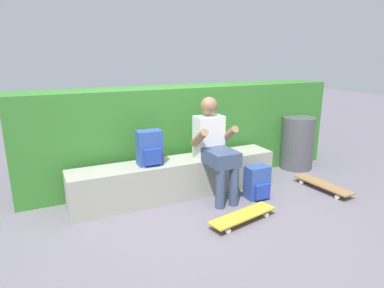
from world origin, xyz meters
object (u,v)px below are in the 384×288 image
Objects in this scene: skateboard_near_person at (243,216)px; skateboard_beside_bench at (323,185)px; backpack_on_ground at (257,183)px; backpack_on_bench at (150,148)px; trash_bin at (297,143)px; bench_main at (177,178)px; person_skater at (214,145)px.

skateboard_near_person is 1.44m from skateboard_beside_bench.
skateboard_beside_bench is 0.93m from backpack_on_ground.
skateboard_near_person is 0.68m from backpack_on_ground.
backpack_on_bench reaches higher than backpack_on_ground.
trash_bin is at bearing 29.00° from backpack_on_ground.
backpack_on_ground is at bearing 41.68° from skateboard_near_person.
backpack_on_bench reaches higher than bench_main.
skateboard_near_person is at bearing -146.87° from trash_bin.
bench_main is 3.24× the size of trash_bin.
bench_main is at bearing 159.83° from skateboard_beside_bench.
trash_bin is at bearing 4.90° from backpack_on_bench.
person_skater is 0.70m from backpack_on_ground.
skateboard_beside_bench is at bearing -20.17° from bench_main.
skateboard_near_person is at bearing -138.32° from backpack_on_ground.
skateboard_near_person is at bearing -68.96° from bench_main.
person_skater is at bearing 86.39° from skateboard_near_person.
skateboard_near_person is 2.06× the size of backpack_on_ground.
backpack_on_bench is at bearing 127.31° from skateboard_near_person.
skateboard_beside_bench is at bearing -17.83° from person_skater.
bench_main is at bearing 111.04° from skateboard_near_person.
trash_bin is at bearing 5.45° from bench_main.
backpack_on_bench is 2.43m from trash_bin.
trash_bin is at bearing 70.13° from skateboard_beside_bench.
trash_bin is (1.67, 0.41, -0.26)m from person_skater.
person_skater is 1.74m from trash_bin.
trash_bin is at bearing 33.13° from skateboard_near_person.
person_skater is 1.55m from skateboard_beside_bench.
backpack_on_ground is (0.50, 0.45, 0.12)m from skateboard_near_person.
backpack_on_ground is (0.46, -0.27, -0.46)m from person_skater.
backpack_on_bench is 1.36m from backpack_on_ground.
person_skater reaches higher than bench_main.
bench_main is 0.54m from backpack_on_bench.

